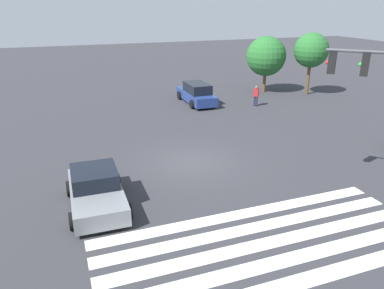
# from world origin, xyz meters

# --- Properties ---
(ground_plane) EXTENTS (112.53, 112.53, 0.00)m
(ground_plane) POSITION_xyz_m (0.00, 0.00, 0.00)
(ground_plane) COLOR #333338
(crosswalk_markings) EXTENTS (11.23, 4.40, 0.01)m
(crosswalk_markings) POSITION_xyz_m (0.00, -7.10, 0.00)
(crosswalk_markings) COLOR silver
(crosswalk_markings) RESTS_ON ground_plane
(car_0) EXTENTS (1.93, 4.83, 1.60)m
(car_0) POSITION_xyz_m (4.27, 10.64, 0.74)
(car_0) COLOR navy
(car_0) RESTS_ON ground_plane
(car_3) EXTENTS (2.22, 4.16, 1.42)m
(car_3) POSITION_xyz_m (-4.91, -2.68, 0.65)
(car_3) COLOR gray
(car_3) RESTS_ON ground_plane
(pedestrian) EXTENTS (0.41, 0.41, 1.54)m
(pedestrian) POSITION_xyz_m (8.16, 8.27, 0.85)
(pedestrian) COLOR #232842
(pedestrian) RESTS_ON ground_plane
(tree_corner_a) EXTENTS (2.82, 2.82, 5.09)m
(tree_corner_a) POSITION_xyz_m (14.17, 10.17, 3.66)
(tree_corner_a) COLOR brown
(tree_corner_a) RESTS_ON ground_plane
(tree_corner_b) EXTENTS (3.34, 3.34, 4.75)m
(tree_corner_b) POSITION_xyz_m (11.20, 12.22, 3.07)
(tree_corner_b) COLOR brown
(tree_corner_b) RESTS_ON ground_plane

